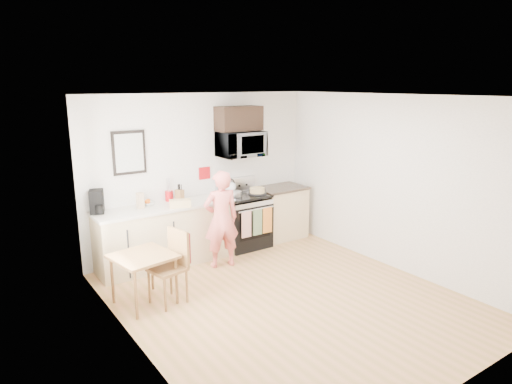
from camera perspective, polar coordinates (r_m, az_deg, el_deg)
floor at (r=6.15m, az=3.92°, el=-13.14°), size 4.60×4.60×0.00m
back_wall at (r=7.57m, az=-6.85°, el=2.33°), size 4.00×0.04×2.60m
front_wall at (r=4.24m, az=24.18°, el=-7.78°), size 4.00×0.04×2.60m
left_wall at (r=4.74m, az=-15.14°, el=-4.83°), size 0.04×4.60×2.60m
right_wall at (r=7.08m, az=16.85°, el=1.08°), size 0.04×4.60×2.60m
ceiling at (r=5.50m, az=4.37°, el=11.87°), size 4.00×4.60×0.04m
window at (r=5.42m, az=-17.82°, el=0.02°), size 0.06×1.40×1.50m
cabinet_left at (r=7.19m, az=-11.18°, el=-5.45°), size 2.10×0.60×0.90m
countertop_left at (r=7.05m, az=-11.35°, el=-1.83°), size 2.14×0.64×0.04m
cabinet_right at (r=8.28m, az=3.08°, el=-2.67°), size 0.84×0.60×0.90m
countertop_right at (r=8.16m, az=3.12°, el=0.50°), size 0.88×0.64×0.04m
range at (r=7.82m, az=-1.46°, el=-3.74°), size 0.76×0.70×1.16m
microwave at (r=7.62m, az=-1.95°, el=6.00°), size 0.76×0.51×0.42m
upper_cabinet at (r=7.61m, az=-2.16°, el=9.18°), size 0.76×0.35×0.40m
wall_art at (r=7.00m, az=-15.58°, el=4.77°), size 0.50×0.04×0.65m
wall_trivet at (r=7.58m, az=-6.46°, el=2.36°), size 0.20×0.02×0.20m
person at (r=6.91m, az=-4.37°, el=-3.41°), size 0.60×0.46×1.50m
dining_table at (r=5.95m, az=-13.92°, el=-8.34°), size 0.70×0.70×0.65m
chair at (r=5.96m, az=-10.05°, el=-7.79°), size 0.51×0.48×0.94m
knife_block at (r=7.21m, az=-9.52°, el=-0.46°), size 0.12×0.14×0.19m
utensil_crock at (r=7.28m, az=-10.82°, el=0.05°), size 0.13×0.13×0.38m
fruit_bowl at (r=7.12m, az=-13.28°, el=-1.32°), size 0.20×0.20×0.09m
milk_carton at (r=6.95m, az=-14.27°, el=-1.04°), size 0.10×0.10×0.24m
coffee_maker at (r=6.86m, az=-19.25°, el=-1.23°), size 0.26×0.31×0.34m
bread_bag at (r=6.90m, az=-9.45°, el=-1.42°), size 0.34×0.25×0.11m
cake at (r=7.69m, az=0.15°, el=0.14°), size 0.31×0.31×0.10m
kettle at (r=7.75m, az=-3.25°, el=0.66°), size 0.20×0.20×0.25m
pot at (r=7.51m, az=-2.40°, el=-0.26°), size 0.17×0.29×0.09m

